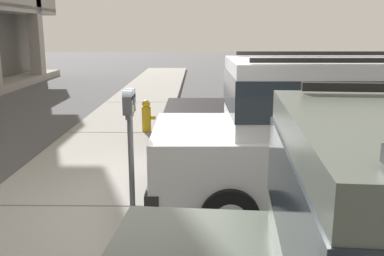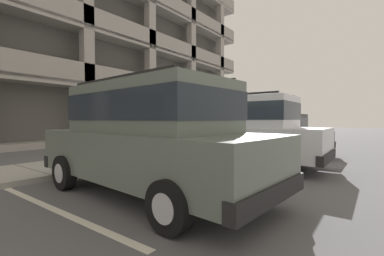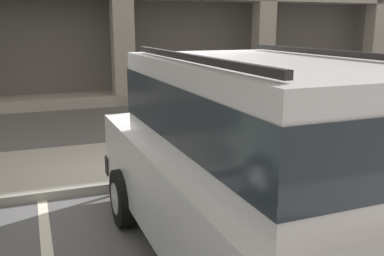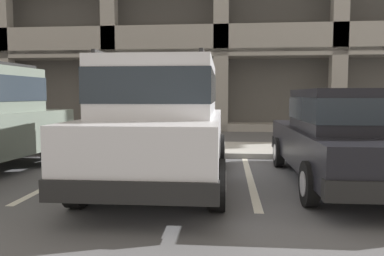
% 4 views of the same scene
% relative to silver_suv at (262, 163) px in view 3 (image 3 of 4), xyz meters
% --- Properties ---
extents(ground_plane, '(80.00, 80.00, 0.10)m').
position_rel_silver_suv_xyz_m(ground_plane, '(-0.18, 2.31, -1.14)').
color(ground_plane, '#565659').
extents(sidewalk, '(40.00, 2.20, 0.12)m').
position_rel_silver_suv_xyz_m(sidewalk, '(-0.18, 3.61, -1.03)').
color(sidewalk, '#9E9B93').
rests_on(sidewalk, ground_plane).
extents(parking_stall_lines, '(13.05, 4.80, 0.01)m').
position_rel_silver_suv_xyz_m(parking_stall_lines, '(1.44, 0.91, -1.08)').
color(parking_stall_lines, silver).
rests_on(parking_stall_lines, ground_plane).
extents(silver_suv, '(2.07, 4.81, 2.03)m').
position_rel_silver_suv_xyz_m(silver_suv, '(0.00, 0.00, 0.00)').
color(silver_suv, silver).
rests_on(silver_suv, ground_plane).
extents(parking_meter_near, '(0.35, 0.12, 1.51)m').
position_rel_silver_suv_xyz_m(parking_meter_near, '(-0.15, 2.66, 0.15)').
color(parking_meter_near, '#595B60').
rests_on(parking_meter_near, sidewalk).
extents(fire_hydrant, '(0.30, 0.30, 0.70)m').
position_rel_silver_suv_xyz_m(fire_hydrant, '(3.96, 2.95, -0.62)').
color(fire_hydrant, gold).
rests_on(fire_hydrant, sidewalk).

